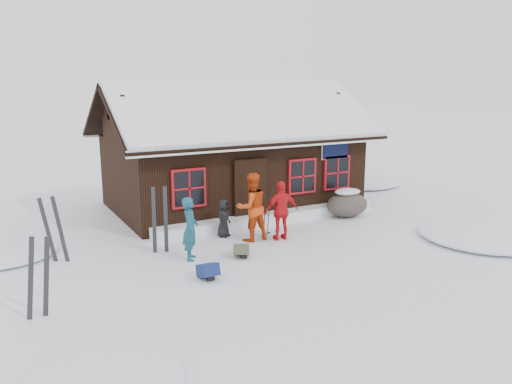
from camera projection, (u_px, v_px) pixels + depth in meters
ground at (264, 251)px, 12.99m from camera, size 120.00×120.00×0.00m
mountain_hut at (231, 162)px, 17.62m from camera, size 8.90×6.09×4.42m
snow_drift at (270, 218)px, 15.58m from camera, size 7.60×0.60×0.35m
snow_mounds at (281, 225)px, 15.36m from camera, size 20.60×13.20×0.48m
skier_teal at (190, 229)px, 12.24m from camera, size 0.60×0.69×1.58m
skier_orange_left at (252, 207)px, 13.73m from camera, size 0.93×0.73×1.90m
skier_orange_right at (281, 211)px, 13.82m from camera, size 1.02×0.54×1.66m
skier_crouched at (224, 218)px, 14.14m from camera, size 0.64×0.60×1.09m
boulder at (347, 204)px, 16.31m from camera, size 1.45×1.09×0.84m
ski_pair_left at (39, 279)px, 9.17m from camera, size 0.52×0.18×1.63m
ski_pair_mid at (54, 230)px, 12.06m from camera, size 0.61×0.21×1.70m
ski_pair_right at (160, 221)px, 12.76m from camera, size 0.40×0.15×1.78m
ski_poles at (267, 215)px, 14.20m from camera, size 0.24×0.12×1.32m
backpack_blue at (208, 273)px, 11.13m from camera, size 0.40×0.52×0.28m
backpack_olive at (241, 252)px, 12.54m from camera, size 0.58×0.63×0.27m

